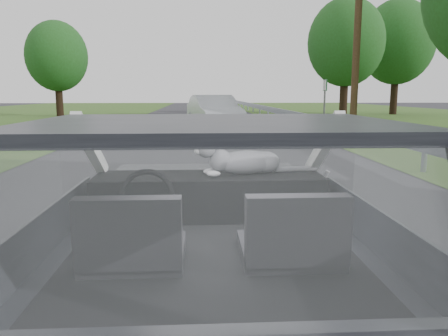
{
  "coord_description": "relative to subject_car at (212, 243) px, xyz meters",
  "views": [
    {
      "loc": [
        -0.06,
        -2.38,
        1.57
      ],
      "look_at": [
        0.1,
        0.52,
        1.07
      ],
      "focal_mm": 35.0,
      "sensor_mm": 36.0,
      "label": 1
    }
  ],
  "objects": [
    {
      "name": "subject_car",
      "position": [
        0.0,
        0.0,
        0.0
      ],
      "size": [
        1.8,
        4.0,
        1.45
      ],
      "primitive_type": "cube",
      "color": "black",
      "rests_on": "ground"
    },
    {
      "name": "dashboard",
      "position": [
        0.0,
        0.62,
        0.12
      ],
      "size": [
        1.58,
        0.45,
        0.3
      ],
      "primitive_type": "cube",
      "color": "black",
      "rests_on": "subject_car"
    },
    {
      "name": "driver_seat",
      "position": [
        -0.4,
        -0.29,
        0.16
      ],
      "size": [
        0.5,
        0.72,
        0.42
      ],
      "primitive_type": "cube",
      "color": "black",
      "rests_on": "subject_car"
    },
    {
      "name": "passenger_seat",
      "position": [
        0.4,
        -0.29,
        0.16
      ],
      "size": [
        0.5,
        0.72,
        0.42
      ],
      "primitive_type": "cube",
      "color": "black",
      "rests_on": "subject_car"
    },
    {
      "name": "steering_wheel",
      "position": [
        -0.4,
        0.33,
        0.2
      ],
      "size": [
        0.36,
        0.36,
        0.04
      ],
      "primitive_type": "torus",
      "color": "black",
      "rests_on": "dashboard"
    },
    {
      "name": "cat",
      "position": [
        0.26,
        0.65,
        0.37
      ],
      "size": [
        0.68,
        0.35,
        0.29
      ],
      "primitive_type": "ellipsoid",
      "rotation": [
        0.0,
        0.0,
        0.24
      ],
      "color": "#959598",
      "rests_on": "dashboard"
    },
    {
      "name": "guardrail",
      "position": [
        4.3,
        10.0,
        -0.15
      ],
      "size": [
        0.05,
        90.0,
        0.32
      ],
      "primitive_type": "cube",
      "color": "gray",
      "rests_on": "ground"
    },
    {
      "name": "other_car",
      "position": [
        0.56,
        15.88,
        0.02
      ],
      "size": [
        2.63,
        4.81,
        1.5
      ],
      "primitive_type": "imported",
      "rotation": [
        0.0,
        0.0,
        0.19
      ],
      "color": "silver",
      "rests_on": "ground"
    },
    {
      "name": "highway_sign",
      "position": [
        5.83,
        18.08,
        0.37
      ],
      "size": [
        0.18,
        0.88,
        2.2
      ],
      "primitive_type": "cube",
      "rotation": [
        0.0,
        0.0,
        -0.11
      ],
      "color": "#1C5B2F",
      "rests_on": "ground"
    },
    {
      "name": "utility_pole",
      "position": [
        6.21,
        15.19,
        3.62
      ],
      "size": [
        0.34,
        0.34,
        8.69
      ],
      "primitive_type": "cylinder",
      "rotation": [
        0.0,
        0.0,
        0.25
      ],
      "color": "brown",
      "rests_on": "ground"
    },
    {
      "name": "tree_2",
      "position": [
        9.27,
        25.7,
        2.93
      ],
      "size": [
        4.95,
        4.95,
        7.3
      ],
      "primitive_type": null,
      "rotation": [
        0.0,
        0.0,
        -0.03
      ],
      "color": "#205C22",
      "rests_on": "ground"
    },
    {
      "name": "tree_3",
      "position": [
        14.43,
        29.76,
        3.31
      ],
      "size": [
        6.87,
        6.87,
        8.06
      ],
      "primitive_type": null,
      "rotation": [
        0.0,
        0.0,
        -0.36
      ],
      "color": "#205C22",
      "rests_on": "ground"
    },
    {
      "name": "tree_6",
      "position": [
        -9.69,
        28.61,
        2.38
      ],
      "size": [
        4.33,
        4.33,
        6.22
      ],
      "primitive_type": null,
      "rotation": [
        0.0,
        0.0,
        0.06
      ],
      "color": "#205C22",
      "rests_on": "ground"
    }
  ]
}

